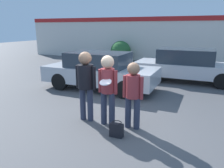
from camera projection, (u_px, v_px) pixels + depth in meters
The scene contains 9 objects.
ground_plane at pixel (110, 123), 5.55m from camera, with size 56.00×56.00×0.00m, color #4C4C4F.
storefront_building at pixel (176, 40), 14.70m from camera, with size 24.00×0.22×3.08m.
person_left at pixel (86, 80), 5.50m from camera, with size 0.57×0.40×1.79m.
person_middle_with_frisbee at pixel (108, 84), 5.24m from camera, with size 0.50×0.55×1.74m.
person_right at pixel (133, 91), 5.08m from camera, with size 0.50×0.33×1.60m.
parked_car_near at pixel (100, 70), 8.57m from camera, with size 4.40×1.86×1.44m.
parked_car_far at pixel (187, 65), 9.74m from camera, with size 4.55×1.80×1.45m.
shrub at pixel (121, 51), 15.52m from camera, with size 1.44×1.44×1.44m.
handbag at pixel (116, 130), 4.84m from camera, with size 0.30×0.23×0.35m.
Camera 1 is at (2.10, -4.67, 2.37)m, focal length 35.00 mm.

